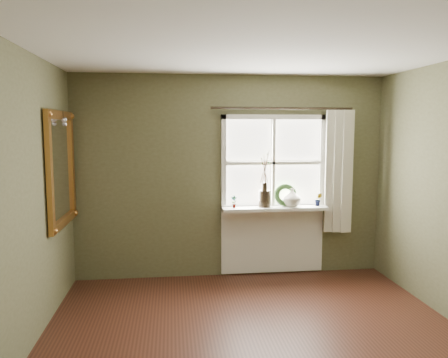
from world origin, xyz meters
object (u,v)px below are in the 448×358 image
object	(u,v)px
dark_jug	(265,199)
cream_vase	(292,197)
wreath	(286,197)
gilt_mirror	(61,169)

from	to	relation	value
dark_jug	cream_vase	size ratio (longest dim) A/B	0.91
wreath	gilt_mirror	xyz separation A→B (m)	(-2.67, -0.53, 0.45)
cream_vase	wreath	distance (m)	0.09
dark_jug	gilt_mirror	xyz separation A→B (m)	(-2.38, -0.49, 0.46)
dark_jug	wreath	world-z (taller)	wreath
dark_jug	cream_vase	distance (m)	0.36
gilt_mirror	cream_vase	bearing A→B (deg)	10.11
dark_jug	wreath	size ratio (longest dim) A/B	0.74
wreath	gilt_mirror	size ratio (longest dim) A/B	0.24
dark_jug	wreath	xyz separation A→B (m)	(0.29, 0.04, 0.00)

